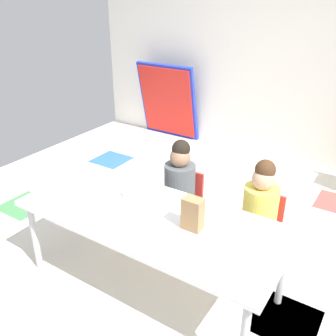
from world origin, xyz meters
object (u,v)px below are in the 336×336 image
object	(u,v)px
folded_activity_table	(168,101)
paper_bag_brown	(193,214)
seated_child_near_camera	(180,181)
paper_plate_center_table	(97,210)
donut_powdered_on_plate	(129,192)
paper_plate_near_edge	(129,194)
craft_table	(150,221)
seated_child_middle_seat	(261,205)

from	to	relation	value
folded_activity_table	paper_bag_brown	world-z (taller)	folded_activity_table
seated_child_near_camera	folded_activity_table	bearing A→B (deg)	125.62
paper_plate_center_table	donut_powdered_on_plate	xyz separation A→B (m)	(0.05, 0.29, 0.02)
donut_powdered_on_plate	paper_plate_center_table	bearing A→B (deg)	-100.26
paper_plate_near_edge	paper_plate_center_table	distance (m)	0.30
craft_table	folded_activity_table	size ratio (longest dim) A/B	1.72
craft_table	seated_child_middle_seat	xyz separation A→B (m)	(0.56, 0.63, -0.01)
craft_table	folded_activity_table	xyz separation A→B (m)	(-1.60, 2.67, -0.03)
craft_table	seated_child_near_camera	world-z (taller)	seated_child_near_camera
folded_activity_table	paper_bag_brown	distance (m)	3.28
folded_activity_table	donut_powdered_on_plate	world-z (taller)	folded_activity_table
seated_child_near_camera	paper_plate_center_table	bearing A→B (deg)	-104.60
craft_table	donut_powdered_on_plate	distance (m)	0.33
folded_activity_table	paper_plate_near_edge	bearing A→B (deg)	-62.60
paper_bag_brown	craft_table	bearing A→B (deg)	-176.70
paper_bag_brown	seated_child_near_camera	bearing A→B (deg)	127.17
paper_plate_near_edge	donut_powdered_on_plate	distance (m)	0.02
seated_child_middle_seat	paper_bag_brown	world-z (taller)	seated_child_middle_seat
seated_child_near_camera	seated_child_middle_seat	bearing A→B (deg)	0.00
paper_plate_near_edge	donut_powdered_on_plate	size ratio (longest dim) A/B	1.46
seated_child_middle_seat	paper_plate_center_table	xyz separation A→B (m)	(-0.91, -0.78, 0.06)
craft_table	paper_bag_brown	size ratio (longest dim) A/B	8.51
paper_plate_center_table	donut_powdered_on_plate	size ratio (longest dim) A/B	1.46
paper_bag_brown	donut_powdered_on_plate	bearing A→B (deg)	168.99
seated_child_middle_seat	seated_child_near_camera	bearing A→B (deg)	180.00
seated_child_near_camera	paper_bag_brown	world-z (taller)	seated_child_near_camera
seated_child_near_camera	seated_child_middle_seat	xyz separation A→B (m)	(0.70, 0.00, 0.00)
seated_child_middle_seat	folded_activity_table	world-z (taller)	folded_activity_table
seated_child_middle_seat	paper_plate_center_table	size ratio (longest dim) A/B	5.10
craft_table	paper_plate_near_edge	world-z (taller)	paper_plate_near_edge
folded_activity_table	paper_plate_center_table	distance (m)	3.09
folded_activity_table	donut_powdered_on_plate	xyz separation A→B (m)	(1.31, -2.53, 0.10)
seated_child_middle_seat	folded_activity_table	size ratio (longest dim) A/B	0.84
seated_child_near_camera	paper_bag_brown	bearing A→B (deg)	-52.83
seated_child_middle_seat	folded_activity_table	bearing A→B (deg)	136.69
seated_child_middle_seat	paper_bag_brown	xyz separation A→B (m)	(-0.24, -0.61, 0.17)
paper_bag_brown	paper_plate_center_table	world-z (taller)	paper_bag_brown
seated_child_near_camera	paper_plate_near_edge	xyz separation A→B (m)	(-0.15, -0.49, 0.06)
seated_child_near_camera	paper_bag_brown	xyz separation A→B (m)	(0.46, -0.61, 0.17)
craft_table	donut_powdered_on_plate	world-z (taller)	donut_powdered_on_plate
craft_table	seated_child_middle_seat	bearing A→B (deg)	48.08
seated_child_near_camera	donut_powdered_on_plate	world-z (taller)	seated_child_near_camera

